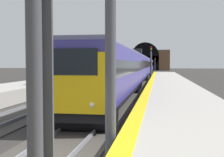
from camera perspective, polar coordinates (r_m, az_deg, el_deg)
platform_right_edge_strip at (r=7.14m, az=2.71°, el=-11.67°), size 112.00×0.50×0.01m
train_main_approaching at (r=50.62m, az=5.41°, el=2.28°), size 79.51×2.97×4.79m
train_adjacent_platform at (r=54.96m, az=1.26°, el=2.29°), size 62.16×3.35×4.66m
railway_signal_mid at (r=46.45m, az=7.54°, el=3.42°), size 0.39×0.38×5.50m
railway_signal_far at (r=95.01m, az=8.30°, el=2.92°), size 0.39×0.38×4.58m
tunnel_portal at (r=117.07m, az=6.44°, el=3.54°), size 3.06×19.02×10.95m
catenary_mast_near at (r=62.64m, az=-4.09°, el=4.29°), size 0.22×1.80×8.38m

